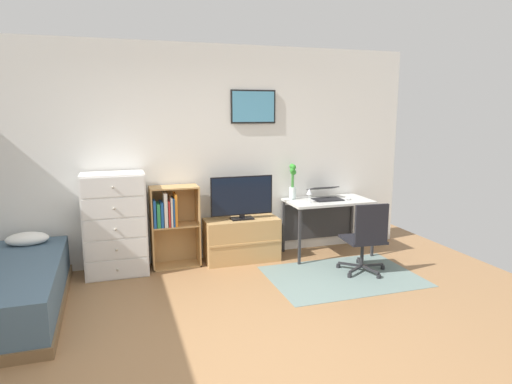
% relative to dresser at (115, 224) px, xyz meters
% --- Properties ---
extents(ground_plane, '(7.20, 7.20, 0.00)m').
position_rel_dresser_xyz_m(ground_plane, '(0.84, -2.15, -0.60)').
color(ground_plane, '#936B44').
extents(wall_back_with_posters, '(6.12, 0.09, 2.70)m').
position_rel_dresser_xyz_m(wall_back_with_posters, '(0.85, 0.27, 0.75)').
color(wall_back_with_posters, silver).
rests_on(wall_back_with_posters, ground_plane).
extents(area_rug, '(1.70, 1.20, 0.01)m').
position_rel_dresser_xyz_m(area_rug, '(2.49, -0.89, -0.60)').
color(area_rug, slate).
rests_on(area_rug, ground_plane).
extents(dresser, '(0.70, 0.46, 1.20)m').
position_rel_dresser_xyz_m(dresser, '(0.00, 0.00, 0.00)').
color(dresser, silver).
rests_on(dresser, ground_plane).
extents(bookshelf, '(0.58, 0.30, 1.00)m').
position_rel_dresser_xyz_m(bookshelf, '(0.65, 0.07, -0.02)').
color(bookshelf, tan).
rests_on(bookshelf, ground_plane).
extents(tv_stand, '(0.94, 0.41, 0.55)m').
position_rel_dresser_xyz_m(tv_stand, '(1.53, 0.02, -0.33)').
color(tv_stand, tan).
rests_on(tv_stand, ground_plane).
extents(television, '(0.80, 0.16, 0.55)m').
position_rel_dresser_xyz_m(television, '(1.53, -0.01, 0.22)').
color(television, black).
rests_on(television, tv_stand).
extents(desk, '(1.10, 0.61, 0.74)m').
position_rel_dresser_xyz_m(desk, '(2.69, -0.01, 0.01)').
color(desk, silver).
rests_on(desk, ground_plane).
extents(office_chair, '(0.57, 0.58, 0.86)m').
position_rel_dresser_xyz_m(office_chair, '(2.77, -0.90, -0.14)').
color(office_chair, '#232326').
rests_on(office_chair, ground_plane).
extents(laptop, '(0.37, 0.40, 0.16)m').
position_rel_dresser_xyz_m(laptop, '(2.68, -0.01, 0.20)').
color(laptop, black).
rests_on(laptop, desk).
extents(computer_mouse, '(0.06, 0.10, 0.03)m').
position_rel_dresser_xyz_m(computer_mouse, '(2.94, -0.15, 0.16)').
color(computer_mouse, silver).
rests_on(computer_mouse, desk).
extents(bamboo_vase, '(0.09, 0.10, 0.47)m').
position_rel_dresser_xyz_m(bamboo_vase, '(2.26, 0.11, 0.40)').
color(bamboo_vase, silver).
rests_on(bamboo_vase, desk).
extents(wine_glass, '(0.07, 0.07, 0.18)m').
position_rel_dresser_xyz_m(wine_glass, '(2.37, -0.17, 0.27)').
color(wine_glass, silver).
rests_on(wine_glass, desk).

